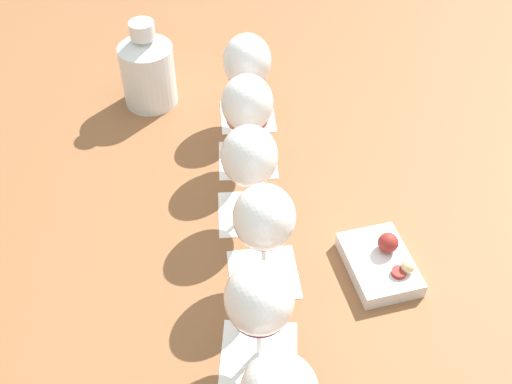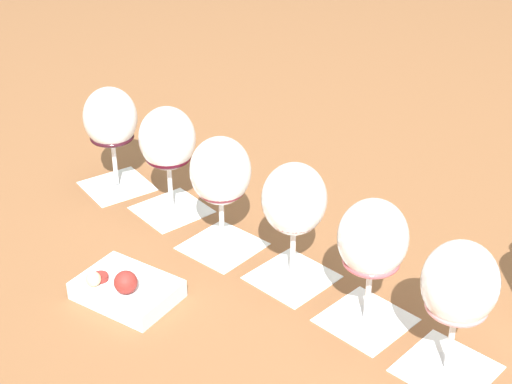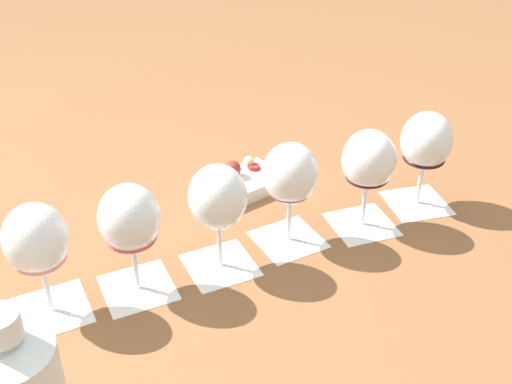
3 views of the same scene
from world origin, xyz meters
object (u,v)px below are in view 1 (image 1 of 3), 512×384
(wine_glass_2, at_px, (249,160))
(wine_glass_4, at_px, (259,302))
(wine_glass_0, at_px, (247,64))
(ceramic_vase, at_px, (147,69))
(wine_glass_3, at_px, (264,221))
(snack_dish, at_px, (381,262))
(wine_glass_1, at_px, (247,106))

(wine_glass_2, xyz_separation_m, wine_glass_4, (0.23, -0.16, 0.00))
(wine_glass_0, bearing_deg, ceramic_vase, -142.87)
(wine_glass_0, distance_m, wine_glass_3, 0.41)
(wine_glass_2, height_order, wine_glass_3, same)
(wine_glass_0, distance_m, wine_glass_2, 0.27)
(wine_glass_2, distance_m, snack_dish, 0.27)
(wine_glass_3, distance_m, ceramic_vase, 0.52)
(wine_glass_4, height_order, snack_dish, wine_glass_4)
(wine_glass_0, bearing_deg, wine_glass_3, -33.99)
(wine_glass_4, xyz_separation_m, snack_dish, (-0.00, 0.25, -0.11))
(wine_glass_3, height_order, snack_dish, wine_glass_3)
(wine_glass_1, xyz_separation_m, wine_glass_2, (0.11, -0.08, -0.00))
(wine_glass_1, height_order, ceramic_vase, wine_glass_1)
(ceramic_vase, relative_size, snack_dish, 1.12)
(wine_glass_2, xyz_separation_m, wine_glass_3, (0.12, -0.07, 0.00))
(ceramic_vase, height_order, snack_dish, ceramic_vase)
(wine_glass_0, xyz_separation_m, ceramic_vase, (-0.17, -0.13, -0.05))
(wine_glass_0, distance_m, wine_glass_1, 0.13)
(ceramic_vase, bearing_deg, wine_glass_1, 9.54)
(wine_glass_3, distance_m, snack_dish, 0.22)
(wine_glass_2, height_order, snack_dish, wine_glass_2)
(wine_glass_1, bearing_deg, snack_dish, 1.42)
(wine_glass_1, distance_m, wine_glass_2, 0.14)
(wine_glass_2, distance_m, ceramic_vase, 0.39)
(wine_glass_3, height_order, ceramic_vase, wine_glass_3)
(wine_glass_3, relative_size, snack_dish, 1.12)
(wine_glass_0, xyz_separation_m, wine_glass_4, (0.45, -0.32, -0.00))
(wine_glass_1, height_order, wine_glass_4, same)
(wine_glass_3, bearing_deg, wine_glass_2, 151.57)
(wine_glass_1, distance_m, wine_glass_4, 0.42)
(wine_glass_1, distance_m, ceramic_vase, 0.28)
(wine_glass_0, distance_m, wine_glass_4, 0.55)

